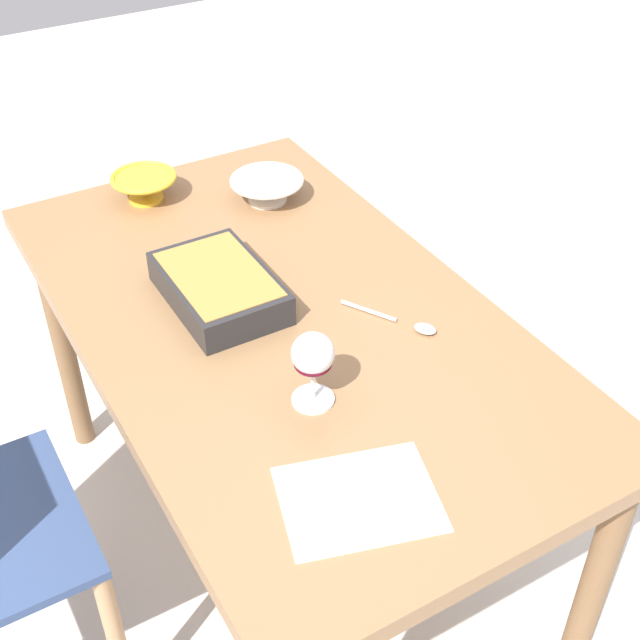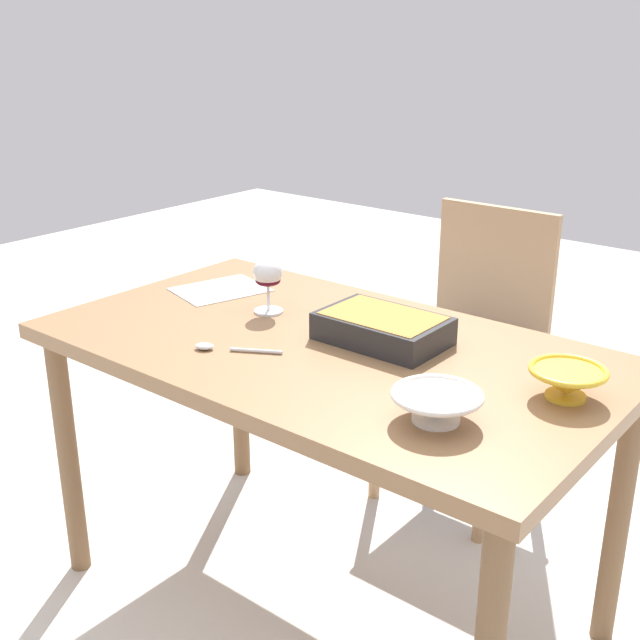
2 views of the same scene
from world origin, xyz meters
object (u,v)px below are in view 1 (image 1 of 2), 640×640
at_px(casserole_dish, 219,286).
at_px(serving_spoon, 408,323).
at_px(small_bowl, 144,186).
at_px(wine_glass, 313,358).
at_px(napkin, 359,499).
at_px(dining_table, 283,345).
at_px(mixing_bowl, 267,187).

bearing_deg(casserole_dish, serving_spoon, 47.28).
height_order(casserole_dish, small_bowl, casserole_dish).
relative_size(wine_glass, casserole_dish, 0.50).
bearing_deg(small_bowl, serving_spoon, 19.99).
bearing_deg(small_bowl, wine_glass, -0.16).
relative_size(small_bowl, napkin, 0.65).
relative_size(dining_table, casserole_dish, 4.67).
relative_size(wine_glass, napkin, 0.60).
distance_m(casserole_dish, serving_spoon, 0.38).
bearing_deg(casserole_dish, mixing_bowl, 139.05).
xyz_separation_m(casserole_dish, serving_spoon, (0.26, 0.28, -0.03)).
xyz_separation_m(mixing_bowl, serving_spoon, (0.56, 0.01, -0.03)).
xyz_separation_m(small_bowl, serving_spoon, (0.71, 0.26, -0.03)).
xyz_separation_m(serving_spoon, napkin, (0.31, -0.31, -0.01)).
bearing_deg(mixing_bowl, small_bowl, -121.05).
relative_size(wine_glass, small_bowl, 0.92).
relative_size(dining_table, serving_spoon, 7.24).
height_order(small_bowl, serving_spoon, small_bowl).
bearing_deg(napkin, mixing_bowl, 161.22).
height_order(mixing_bowl, serving_spoon, mixing_bowl).
distance_m(casserole_dish, small_bowl, 0.46).
bearing_deg(dining_table, napkin, -14.35).
bearing_deg(dining_table, wine_glass, -16.23).
distance_m(wine_glass, mixing_bowl, 0.70).
bearing_deg(dining_table, serving_spoon, 50.01).
bearing_deg(small_bowl, casserole_dish, -2.39).
height_order(wine_glass, casserole_dish, wine_glass).
bearing_deg(napkin, small_bowl, 177.12).
distance_m(wine_glass, casserole_dish, 0.35).
xyz_separation_m(dining_table, casserole_dish, (-0.10, -0.09, 0.12)).
height_order(dining_table, wine_glass, wine_glass).
height_order(mixing_bowl, napkin, mixing_bowl).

